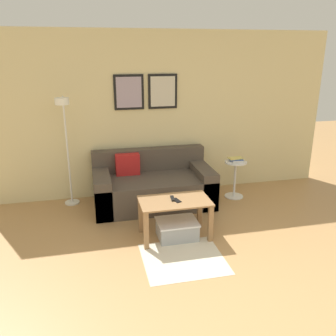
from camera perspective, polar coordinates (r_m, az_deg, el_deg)
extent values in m
plane|color=tan|center=(3.37, 11.00, -23.88)|extent=(16.00, 16.00, 0.00)
cube|color=beige|center=(5.67, -1.39, 8.50)|extent=(5.60, 0.06, 2.55)
cube|color=black|center=(5.50, -6.30, 11.99)|extent=(0.45, 0.02, 0.52)
cube|color=#A393A8|center=(5.49, -6.28, 11.97)|extent=(0.38, 0.01, 0.45)
cube|color=black|center=(5.58, -0.85, 12.19)|extent=(0.45, 0.02, 0.52)
cube|color=beige|center=(5.57, -0.83, 12.18)|extent=(0.38, 0.01, 0.45)
cube|color=beige|center=(4.16, 2.48, -14.32)|extent=(0.91, 0.83, 0.01)
cube|color=#4C4238|center=(5.40, -2.38, -3.65)|extent=(1.77, 0.94, 0.44)
cube|color=#4C4238|center=(5.62, -3.13, 1.46)|extent=(1.77, 0.20, 0.34)
cube|color=#4C4238|center=(5.31, -10.52, -3.69)|extent=(0.24, 0.94, 0.56)
cube|color=#4C4238|center=(5.56, 5.37, -2.41)|extent=(0.24, 0.94, 0.56)
cube|color=red|center=(5.41, -6.50, 0.58)|extent=(0.36, 0.14, 0.32)
cube|color=#997047|center=(4.39, 1.09, -5.31)|extent=(0.87, 0.51, 0.02)
cube|color=#997047|center=(4.23, -3.52, -10.00)|extent=(0.06, 0.06, 0.48)
cube|color=#997047|center=(4.41, 6.82, -8.84)|extent=(0.06, 0.06, 0.48)
cube|color=#997047|center=(4.61, -4.42, -7.52)|extent=(0.06, 0.06, 0.48)
cube|color=#997047|center=(4.78, 5.10, -6.57)|extent=(0.06, 0.06, 0.48)
cube|color=#9EA3A8|center=(4.53, 1.47, -9.89)|extent=(0.48, 0.36, 0.21)
cube|color=silver|center=(4.48, 1.48, -8.62)|extent=(0.50, 0.39, 0.02)
cylinder|color=white|center=(5.72, -15.10, -5.34)|extent=(0.22, 0.22, 0.02)
cylinder|color=white|center=(5.45, -15.80, 2.53)|extent=(0.03, 0.03, 1.61)
cylinder|color=white|center=(5.17, -16.63, 10.76)|extent=(0.02, 0.25, 0.02)
cylinder|color=white|center=(5.05, -16.67, 10.24)|extent=(0.19, 0.19, 0.09)
cylinder|color=white|center=(5.85, 10.50, -4.45)|extent=(0.30, 0.30, 0.01)
cylinder|color=white|center=(5.75, 10.66, -1.81)|extent=(0.04, 0.04, 0.56)
cylinder|color=white|center=(5.66, 10.83, 0.93)|extent=(0.35, 0.35, 0.02)
cube|color=silver|center=(5.65, 10.68, 1.08)|extent=(0.24, 0.19, 0.01)
cube|color=silver|center=(5.65, 10.91, 1.21)|extent=(0.17, 0.15, 0.02)
cube|color=#335199|center=(5.64, 10.83, 1.37)|extent=(0.22, 0.16, 0.02)
cube|color=#D8C666|center=(5.65, 10.77, 1.56)|extent=(0.24, 0.16, 0.01)
cube|color=black|center=(4.41, 0.73, -4.90)|extent=(0.05, 0.15, 0.02)
cube|color=black|center=(4.37, 1.38, -5.20)|extent=(0.10, 0.15, 0.01)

